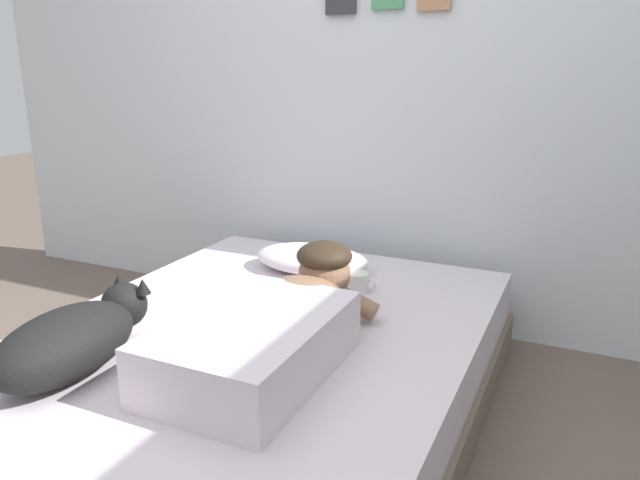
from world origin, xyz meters
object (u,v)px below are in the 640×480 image
Objects in this scene: bed at (260,375)px; person_lying at (276,323)px; pillow at (312,259)px; dog at (74,338)px; cell_phone at (207,307)px; coffee_cup at (358,282)px.

bed is 0.36m from person_lying.
bed is at bearing 135.99° from person_lying.
person_lying is at bearing -72.17° from pillow.
pillow is 0.90× the size of dog.
bed is 0.66m from dog.
dog is 0.57m from cell_phone.
bed is 13.95× the size of cell_phone.
pillow reaches higher than coffee_cup.
person_lying is 1.60× the size of dog.
bed is 15.62× the size of coffee_cup.
person_lying reaches higher than pillow.
coffee_cup is at bearing 87.12° from person_lying.
dog is (-0.24, -1.10, 0.05)m from pillow.
coffee_cup is 0.89× the size of cell_phone.
person_lying is at bearing 34.86° from dog.
person_lying reaches higher than dog.
bed is 0.55m from coffee_cup.
person_lying is 7.36× the size of coffee_cup.
bed is 2.12× the size of person_lying.
pillow reaches higher than cell_phone.
person_lying reaches higher than cell_phone.
bed is at bearing 55.85° from dog.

